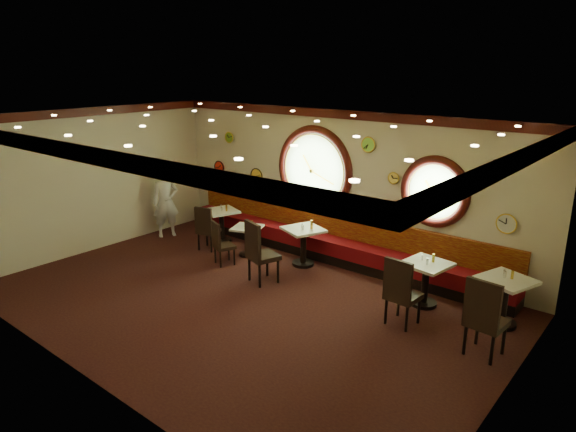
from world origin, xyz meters
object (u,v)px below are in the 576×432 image
object	(u,v)px
chair_b	(220,241)
condiment_c_salt	(302,225)
chair_d	(401,288)
condiment_b_bottle	(252,224)
table_d	(426,278)
condiment_e_salt	(504,273)
condiment_c_pepper	(303,227)
condiment_b_pepper	(246,225)
chair_a	(206,226)
condiment_d_pepper	(427,262)
condiment_a_bottle	(226,208)
waiter	(166,202)
table_a	(222,222)
table_b	(247,237)
condiment_a_salt	(221,207)
condiment_d_bottle	(433,258)
table_e	(505,296)
condiment_d_salt	(422,258)
condiment_e_bottle	(512,275)
condiment_b_salt	(246,224)
chair_e	(484,313)
condiment_c_bottle	(312,225)
chair_c	(258,248)
table_c	(303,242)
condiment_e_pepper	(505,275)

from	to	relation	value
chair_b	condiment_c_salt	world-z (taller)	chair_b
chair_d	condiment_b_bottle	xyz separation A→B (m)	(-4.01, 0.82, 0.07)
table_d	condiment_e_salt	bearing A→B (deg)	9.98
condiment_c_pepper	condiment_b_pepper	bearing A→B (deg)	-167.62
chair_a	condiment_d_pepper	xyz separation A→B (m)	(5.10, 0.45, 0.27)
table_d	condiment_a_bottle	distance (m)	5.09
condiment_d_pepper	waiter	bearing A→B (deg)	-176.92
table_a	chair_b	world-z (taller)	chair_b
table_b	condiment_a_salt	distance (m)	1.35
condiment_e_salt	condiment_d_bottle	bearing A→B (deg)	-173.79
table_e	chair_a	xyz separation A→B (m)	(-6.36, -0.66, 0.07)
table_e	condiment_d_salt	size ratio (longest dim) A/B	11.12
table_a	condiment_e_bottle	world-z (taller)	condiment_e_bottle
table_a	table_e	size ratio (longest dim) A/B	0.96
table_d	condiment_b_salt	size ratio (longest dim) A/B	7.75
table_e	chair_e	distance (m)	1.19
table_d	condiment_c_bottle	size ratio (longest dim) A/B	4.54
condiment_d_salt	chair_a	bearing A→B (deg)	-173.08
condiment_c_pepper	condiment_e_salt	xyz separation A→B (m)	(3.97, 0.16, 0.00)
table_b	condiment_d_pepper	distance (m)	4.17
condiment_d_salt	waiter	size ratio (longest dim) A/B	0.05
chair_c	condiment_d_pepper	world-z (taller)	chair_c
condiment_c_salt	condiment_b_pepper	xyz separation A→B (m)	(-1.23, -0.40, -0.14)
condiment_c_salt	condiment_b_bottle	distance (m)	1.19
condiment_b_pepper	condiment_c_bottle	bearing A→B (deg)	18.02
table_c	condiment_c_bottle	distance (m)	0.43
table_a	condiment_b_salt	bearing A→B (deg)	-14.24
condiment_b_bottle	table_a	bearing A→B (deg)	168.36
condiment_b_salt	condiment_c_salt	bearing A→B (deg)	13.62
chair_b	condiment_d_bottle	distance (m)	4.37
condiment_a_salt	condiment_e_pepper	distance (m)	6.59
condiment_d_salt	condiment_c_bottle	distance (m)	2.54
table_b	chair_c	world-z (taller)	chair_c
chair_c	condiment_a_bottle	size ratio (longest dim) A/B	5.14
table_b	table_d	distance (m)	4.11
condiment_b_pepper	condiment_e_pepper	size ratio (longest dim) A/B	1.01
chair_b	condiment_d_bottle	world-z (taller)	condiment_d_bottle
chair_e	condiment_a_salt	bearing A→B (deg)	174.53
chair_b	condiment_e_bottle	distance (m)	5.65
chair_a	condiment_c_pepper	xyz separation A→B (m)	(2.31, 0.60, 0.28)
table_a	table_d	distance (m)	5.23
condiment_c_bottle	condiment_e_bottle	distance (m)	4.02
table_d	condiment_e_salt	world-z (taller)	condiment_e_salt
chair_a	condiment_d_pepper	size ratio (longest dim) A/B	5.61
table_e	condiment_e_salt	size ratio (longest dim) A/B	9.95
table_a	waiter	size ratio (longest dim) A/B	0.53
chair_e	condiment_c_pepper	distance (m)	4.27
table_b	condiment_c_pepper	xyz separation A→B (m)	(1.36, 0.25, 0.45)
table_b	condiment_e_pepper	xyz separation A→B (m)	(5.37, 0.32, 0.46)
chair_b	condiment_e_bottle	size ratio (longest dim) A/B	4.20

